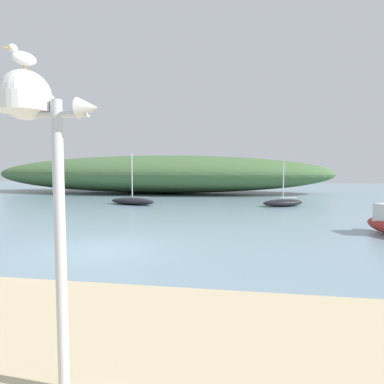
{
  "coord_description": "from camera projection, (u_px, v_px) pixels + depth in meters",
  "views": [
    {
      "loc": [
        4.68,
        -9.97,
        2.67
      ],
      "look_at": [
        1.91,
        7.33,
        1.48
      ],
      "focal_mm": 29.9,
      "sensor_mm": 36.0,
      "label": 1
    }
  ],
  "objects": [
    {
      "name": "ground_plane",
      "position": [
        101.0,
        250.0,
        10.74
      ],
      "size": [
        120.0,
        120.0,
        0.0
      ],
      "primitive_type": "plane",
      "color": "#7A99A8"
    },
    {
      "name": "distant_hill",
      "position": [
        157.0,
        174.0,
        38.43
      ],
      "size": [
        40.77,
        12.84,
        4.43
      ],
      "primitive_type": "ellipsoid",
      "color": "#476B3D",
      "rests_on": "ground"
    },
    {
      "name": "mast_structure",
      "position": [
        34.0,
        125.0,
        3.43
      ],
      "size": [
        1.12,
        0.58,
        3.54
      ],
      "color": "silver",
      "rests_on": "beach_sand"
    },
    {
      "name": "seagull_on_radar",
      "position": [
        22.0,
        57.0,
        3.39
      ],
      "size": [
        0.25,
        0.32,
        0.24
      ],
      "color": "orange",
      "rests_on": "mast_structure"
    },
    {
      "name": "sailboat_mid_channel",
      "position": [
        283.0,
        203.0,
        23.68
      ],
      "size": [
        3.47,
        2.56,
        3.33
      ],
      "color": "black",
      "rests_on": "ground"
    },
    {
      "name": "sailboat_near_shore",
      "position": [
        132.0,
        201.0,
        24.89
      ],
      "size": [
        4.14,
        2.37,
        3.96
      ],
      "color": "black",
      "rests_on": "ground"
    }
  ]
}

